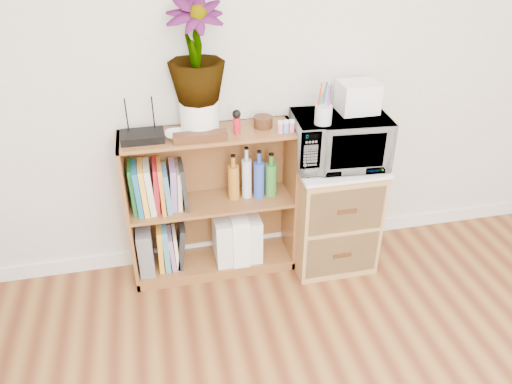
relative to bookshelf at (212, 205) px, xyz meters
name	(u,v)px	position (x,y,z in m)	size (l,w,h in m)	color
skirting_board	(262,240)	(0.35, 0.14, -0.42)	(4.00, 0.02, 0.10)	white
bookshelf	(212,205)	(0.00, 0.00, 0.00)	(1.00, 0.30, 0.95)	brown
wicker_unit	(332,214)	(0.75, -0.08, -0.12)	(0.50, 0.45, 0.70)	#9E7542
microwave	(339,140)	(0.75, -0.08, 0.39)	(0.53, 0.36, 0.30)	silver
pen_cup	(323,115)	(0.61, -0.16, 0.59)	(0.09, 0.09, 0.10)	silver
small_appliance	(358,97)	(0.86, -0.03, 0.63)	(0.22, 0.18, 0.17)	white
router	(142,136)	(-0.36, -0.02, 0.50)	(0.23, 0.16, 0.04)	black
white_bowl	(177,135)	(-0.17, -0.03, 0.49)	(0.13, 0.13, 0.03)	white
plant_pot	(200,117)	(-0.04, 0.02, 0.57)	(0.21, 0.21, 0.18)	white
potted_plant	(196,51)	(-0.04, 0.02, 0.92)	(0.30, 0.30, 0.54)	#447C31
trinket_box	(200,137)	(-0.05, -0.10, 0.50)	(0.29, 0.07, 0.05)	#3B1D10
kokeshi_doll	(237,125)	(0.16, -0.04, 0.52)	(0.04, 0.04, 0.09)	red
wooden_bowl	(263,122)	(0.32, 0.01, 0.51)	(0.11, 0.11, 0.06)	#391B0F
paint_jars	(286,127)	(0.43, -0.09, 0.50)	(0.11, 0.04, 0.06)	#CB718E
file_box	(145,248)	(-0.42, 0.00, -0.26)	(0.09, 0.24, 0.30)	slate
magazine_holder_left	(222,238)	(0.05, -0.01, -0.25)	(0.10, 0.25, 0.31)	silver
magazine_holder_mid	(238,234)	(0.15, -0.01, -0.24)	(0.10, 0.26, 0.33)	white
magazine_holder_right	(252,235)	(0.24, -0.01, -0.26)	(0.09, 0.24, 0.30)	white
cookbooks	(158,187)	(-0.31, 0.00, 0.16)	(0.32, 0.20, 0.29)	#1A6428
liquor_bottles	(253,176)	(0.26, 0.00, 0.17)	(0.30, 0.07, 0.32)	#B46F21
lower_books	(170,246)	(-0.27, 0.00, -0.27)	(0.18, 0.19, 0.30)	gold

